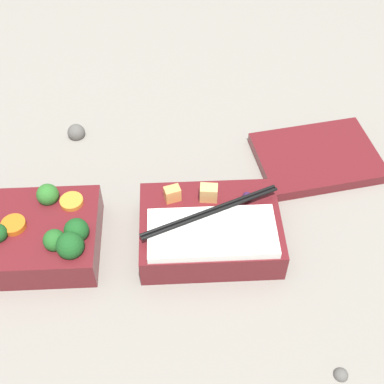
% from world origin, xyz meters
% --- Properties ---
extents(ground_plane, '(3.00, 3.00, 0.00)m').
position_xyz_m(ground_plane, '(0.00, 0.00, 0.00)').
color(ground_plane, gray).
extents(bento_tray_vegetable, '(0.20, 0.15, 0.08)m').
position_xyz_m(bento_tray_vegetable, '(-0.12, -0.00, 0.03)').
color(bento_tray_vegetable, maroon).
rests_on(bento_tray_vegetable, ground_plane).
extents(bento_tray_rice, '(0.20, 0.15, 0.07)m').
position_xyz_m(bento_tray_rice, '(0.14, -0.00, 0.03)').
color(bento_tray_rice, maroon).
rests_on(bento_tray_rice, ground_plane).
extents(bento_lid, '(0.22, 0.17, 0.02)m').
position_xyz_m(bento_lid, '(0.33, 0.15, 0.01)').
color(bento_lid, maroon).
rests_on(bento_lid, ground_plane).
extents(pebble_0, '(0.02, 0.02, 0.02)m').
position_xyz_m(pebble_0, '(0.28, -0.21, 0.00)').
color(pebble_0, '#595651').
rests_on(pebble_0, ground_plane).
extents(pebble_1, '(0.03, 0.03, 0.03)m').
position_xyz_m(pebble_1, '(-0.08, 0.24, 0.01)').
color(pebble_1, '#595651').
rests_on(pebble_1, ground_plane).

